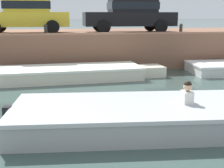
# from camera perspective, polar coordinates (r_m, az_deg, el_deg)

# --- Properties ---
(ground_plane) EXTENTS (400.00, 400.00, 0.00)m
(ground_plane) POSITION_cam_1_polar(r_m,az_deg,el_deg) (7.48, -4.18, -6.09)
(ground_plane) COLOR #384C47
(far_quay_wall) EXTENTS (60.00, 6.00, 1.57)m
(far_quay_wall) POSITION_cam_1_polar(r_m,az_deg,el_deg) (16.26, -7.59, 6.76)
(far_quay_wall) COLOR brown
(far_quay_wall) RESTS_ON ground
(far_wall_coping) EXTENTS (60.00, 0.24, 0.08)m
(far_wall_coping) POSITION_cam_1_polar(r_m,az_deg,el_deg) (13.33, -7.11, 9.09)
(far_wall_coping) COLOR #9F6C52
(far_wall_coping) RESTS_ON far_quay_wall
(boat_moored_central_cream) EXTENTS (6.38, 2.24, 0.48)m
(boat_moored_central_cream) POSITION_cam_1_polar(r_m,az_deg,el_deg) (11.88, -6.32, 2.03)
(boat_moored_central_cream) COLOR silver
(boat_moored_central_cream) RESTS_ON ground
(motorboat_passing) EXTENTS (6.99, 2.77, 1.02)m
(motorboat_passing) POSITION_cam_1_polar(r_m,az_deg,el_deg) (6.80, 8.85, -5.75)
(motorboat_passing) COLOR #93999E
(motorboat_passing) RESTS_ON ground
(car_left_inner_yellow) EXTENTS (3.98, 2.02, 1.54)m
(car_left_inner_yellow) POSITION_cam_1_polar(r_m,az_deg,el_deg) (14.98, -15.50, 12.19)
(car_left_inner_yellow) COLOR yellow
(car_left_inner_yellow) RESTS_ON far_quay_wall
(car_centre_black) EXTENTS (4.31, 1.94, 1.54)m
(car_centre_black) POSITION_cam_1_polar(r_m,az_deg,el_deg) (15.33, 3.33, 12.62)
(car_centre_black) COLOR black
(car_centre_black) RESTS_ON far_quay_wall
(mooring_bollard_mid) EXTENTS (0.15, 0.15, 0.45)m
(mooring_bollard_mid) POSITION_cam_1_polar(r_m,az_deg,el_deg) (13.44, -12.03, 9.80)
(mooring_bollard_mid) COLOR #2D2B28
(mooring_bollard_mid) RESTS_ON far_quay_wall
(mooring_bollard_east) EXTENTS (0.15, 0.15, 0.45)m
(mooring_bollard_east) POSITION_cam_1_polar(r_m,az_deg,el_deg) (14.52, 12.49, 9.96)
(mooring_bollard_east) COLOR #2D2B28
(mooring_bollard_east) RESTS_ON far_quay_wall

